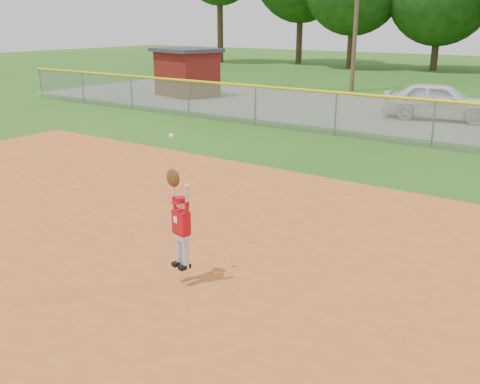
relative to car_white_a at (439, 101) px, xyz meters
name	(u,v)px	position (x,y,z in m)	size (l,w,h in m)	color
ground	(257,258)	(1.29, -15.26, -0.77)	(120.00, 120.00, 0.00)	#255513
clay_infield	(126,339)	(1.29, -18.26, -0.75)	(24.00, 16.00, 0.04)	#B35320
parking_strip	(475,120)	(1.29, 0.74, -0.75)	(44.00, 10.00, 0.03)	slate
car_white_a	(439,101)	(0.00, 0.00, 0.00)	(1.75, 4.34, 1.48)	silver
utility_shed	(187,72)	(-12.98, -0.33, 0.50)	(3.83, 3.29, 2.48)	#56120C
outfield_fence	(434,121)	(1.29, -5.26, 0.11)	(40.06, 0.10, 1.55)	gray
ballplayer	(180,220)	(0.89, -16.72, 0.28)	(0.50, 0.26, 2.02)	silver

